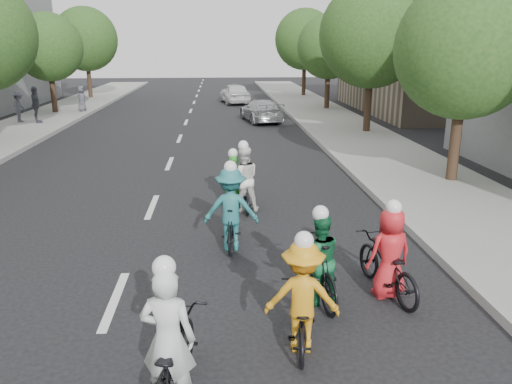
{
  "coord_description": "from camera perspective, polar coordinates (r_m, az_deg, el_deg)",
  "views": [
    {
      "loc": [
        1.78,
        -7.57,
        4.05
      ],
      "look_at": [
        2.56,
        2.78,
        1.0
      ],
      "focal_mm": 35.0,
      "sensor_mm": 36.0,
      "label": 1
    }
  ],
  "objects": [
    {
      "name": "ground",
      "position": [
        8.77,
        -15.84,
        -11.82
      ],
      "size": [
        120.0,
        120.0,
        0.0
      ],
      "primitive_type": "plane",
      "color": "black",
      "rests_on": "ground"
    },
    {
      "name": "sidewalk_right",
      "position": [
        19.06,
        14.87,
        3.79
      ],
      "size": [
        4.0,
        80.0,
        0.15
      ],
      "primitive_type": "cube",
      "color": "gray",
      "rests_on": "ground"
    },
    {
      "name": "curb_right",
      "position": [
        18.51,
        9.15,
        3.82
      ],
      "size": [
        0.18,
        80.0,
        0.18
      ],
      "primitive_type": "cube",
      "color": "#999993",
      "rests_on": "ground"
    },
    {
      "name": "bldg_se",
      "position": [
        34.63,
        20.7,
        15.3
      ],
      "size": [
        10.0,
        14.0,
        8.0
      ],
      "primitive_type": "cube",
      "color": "gray",
      "rests_on": "ground"
    },
    {
      "name": "tree_l_4",
      "position": [
        33.11,
        -22.67,
        15.04
      ],
      "size": [
        4.0,
        4.0,
        5.97
      ],
      "color": "black",
      "rests_on": "ground"
    },
    {
      "name": "tree_l_5",
      "position": [
        41.78,
        -18.91,
        16.2
      ],
      "size": [
        4.8,
        4.8,
        6.93
      ],
      "color": "black",
      "rests_on": "ground"
    },
    {
      "name": "tree_r_0",
      "position": [
        15.82,
        22.85,
        14.85
      ],
      "size": [
        4.0,
        4.0,
        5.97
      ],
      "color": "black",
      "rests_on": "ground"
    },
    {
      "name": "tree_r_1",
      "position": [
        24.22,
        13.13,
        17.09
      ],
      "size": [
        4.8,
        4.8,
        6.93
      ],
      "color": "black",
      "rests_on": "ground"
    },
    {
      "name": "tree_r_2",
      "position": [
        32.93,
        8.33,
        16.08
      ],
      "size": [
        4.0,
        4.0,
        5.97
      ],
      "color": "black",
      "rests_on": "ground"
    },
    {
      "name": "tree_r_3",
      "position": [
        41.77,
        5.61,
        16.96
      ],
      "size": [
        4.8,
        4.8,
        6.93
      ],
      "color": "black",
      "rests_on": "ground"
    },
    {
      "name": "cyclist_0",
      "position": [
        7.02,
        5.23,
        -12.77
      ],
      "size": [
        1.1,
        1.62,
        1.74
      ],
      "rotation": [
        0.0,
        0.0,
        3.0
      ],
      "color": "black",
      "rests_on": "ground"
    },
    {
      "name": "cyclist_1",
      "position": [
        12.91,
        -2.59,
        0.63
      ],
      "size": [
        0.72,
        1.59,
        1.57
      ],
      "rotation": [
        0.0,
        0.0,
        2.95
      ],
      "color": "black",
      "rests_on": "ground"
    },
    {
      "name": "cyclist_2",
      "position": [
        8.68,
        14.82,
        -7.69
      ],
      "size": [
        1.03,
        1.99,
        1.7
      ],
      "rotation": [
        0.0,
        0.0,
        3.35
      ],
      "color": "black",
      "rests_on": "ground"
    },
    {
      "name": "cyclist_3",
      "position": [
        10.21,
        -2.86,
        -2.59
      ],
      "size": [
        1.16,
        1.57,
        1.87
      ],
      "rotation": [
        0.0,
        0.0,
        3.05
      ],
      "color": "black",
      "rests_on": "ground"
    },
    {
      "name": "cyclist_4",
      "position": [
        12.65,
        -1.44,
        0.76
      ],
      "size": [
        0.86,
        1.69,
        1.81
      ],
      "rotation": [
        0.0,
        0.0,
        3.23
      ],
      "color": "black",
      "rests_on": "ground"
    },
    {
      "name": "cyclist_5",
      "position": [
        6.14,
        -9.82,
        -17.93
      ],
      "size": [
        1.03,
        2.05,
        1.89
      ],
      "rotation": [
        0.0,
        0.0,
        2.96
      ],
      "color": "black",
      "rests_on": "ground"
    },
    {
      "name": "cyclist_6",
      "position": [
        8.24,
        7.07,
        -8.24
      ],
      "size": [
        0.81,
        1.88,
        1.67
      ],
      "rotation": [
        0.0,
        0.0,
        3.29
      ],
      "color": "black",
      "rests_on": "ground"
    },
    {
      "name": "follow_car_lead",
      "position": [
        27.83,
        0.58,
        9.28
      ],
      "size": [
        2.38,
        4.39,
        1.21
      ],
      "primitive_type": "imported",
      "rotation": [
        0.0,
        0.0,
        3.31
      ],
      "color": "#A7A8AC",
      "rests_on": "ground"
    },
    {
      "name": "follow_car_trail",
      "position": [
        36.95,
        -2.46,
        11.21
      ],
      "size": [
        2.35,
        4.45,
        1.44
      ],
      "primitive_type": "imported",
      "rotation": [
        0.0,
        0.0,
        3.3
      ],
      "color": "silver",
      "rests_on": "ground"
    },
    {
      "name": "spectator_0",
      "position": [
        29.42,
        -25.45,
        8.8
      ],
      "size": [
        0.66,
        1.08,
        1.63
      ],
      "primitive_type": "imported",
      "rotation": [
        0.0,
        0.0,
        1.52
      ],
      "color": "#494A55",
      "rests_on": "sidewalk_left"
    },
    {
      "name": "spectator_1",
      "position": [
        28.73,
        -23.86,
        9.1
      ],
      "size": [
        0.84,
        1.19,
        1.88
      ],
      "primitive_type": "imported",
      "rotation": [
        0.0,
        0.0,
        1.96
      ],
      "color": "#494A56",
      "rests_on": "sidewalk_left"
    },
    {
      "name": "spectator_2",
      "position": [
        33.0,
        -19.32,
        10.05
      ],
      "size": [
        0.52,
        0.77,
        1.54
      ],
      "primitive_type": "imported",
      "rotation": [
        0.0,
        0.0,
        1.53
      ],
      "color": "#4F4D5A",
      "rests_on": "sidewalk_left"
    }
  ]
}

